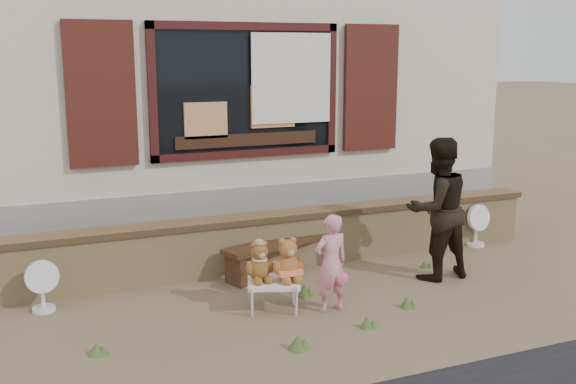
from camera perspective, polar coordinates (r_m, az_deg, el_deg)
name	(u,v)px	position (r m, az deg, el deg)	size (l,w,h in m)	color
ground	(310,294)	(7.28, 1.86, -8.63)	(80.00, 80.00, 0.00)	brown
shopfront	(194,86)	(11.07, -7.97, 8.90)	(8.04, 5.13, 4.00)	#B4A591
brick_wall	(275,240)	(8.05, -1.11, -4.06)	(7.10, 0.36, 0.67)	tan
bench	(281,249)	(7.88, -0.58, -4.82)	(1.54, 0.78, 0.39)	#351F12
folding_chair	(273,283)	(6.75, -1.24, -7.71)	(0.63, 0.60, 0.31)	silver
teddy_bear_left	(259,261)	(6.68, -2.46, -5.83)	(0.30, 0.26, 0.41)	brown
teddy_bear_right	(287,258)	(6.68, -0.05, -5.65)	(0.33, 0.28, 0.45)	brown
child	(331,263)	(6.69, 3.66, -6.02)	(0.36, 0.24, 0.99)	pink
adult	(437,209)	(7.75, 12.52, -1.39)	(0.79, 0.61, 1.62)	black
fan_left	(42,285)	(7.16, -20.10, -7.44)	(0.34, 0.23, 0.54)	silver
fan_right	(476,225)	(9.28, 15.65, -2.70)	(0.36, 0.24, 0.57)	white
grass_tufts	(305,316)	(6.54, 1.47, -10.48)	(4.07, 1.61, 0.14)	#3E5D25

